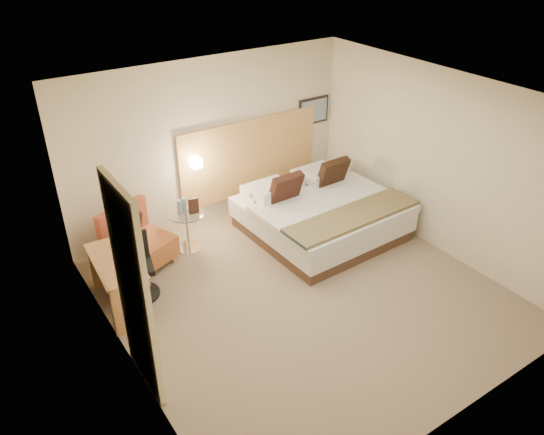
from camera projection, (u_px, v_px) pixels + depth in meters
floor at (303, 293)px, 7.24m from camera, size 4.80×5.00×0.02m
ceiling at (311, 99)px, 5.87m from camera, size 4.80×5.00×0.02m
wall_back at (211, 143)px, 8.36m from camera, size 4.80×0.02×2.70m
wall_front at (475, 319)px, 4.75m from camera, size 4.80×0.02×2.70m
wall_left at (118, 270)px, 5.40m from camera, size 0.02×5.00×2.70m
wall_right at (438, 162)px, 7.72m from camera, size 0.02×5.00×2.70m
headboard_panel at (250, 157)px, 8.87m from camera, size 2.60×0.04×1.30m
art_frame at (313, 111)px, 9.24m from camera, size 0.62×0.03×0.47m
art_canvas at (314, 111)px, 9.22m from camera, size 0.54×0.01×0.39m
lamp_arm at (194, 161)px, 8.23m from camera, size 0.02×0.12×0.02m
lamp_shade at (196, 163)px, 8.18m from camera, size 0.15×0.15×0.15m
curtain at (133, 291)px, 5.31m from camera, size 0.06×0.90×2.42m
bottle_a at (180, 207)px, 7.81m from camera, size 0.08×0.08×0.22m
bottle_b at (184, 205)px, 7.87m from camera, size 0.08×0.08×0.22m
menu_folder at (194, 206)px, 7.82m from camera, size 0.15×0.07×0.25m
bed at (320, 213)px, 8.43m from camera, size 2.26×2.19×1.07m
lounge_chair at (137, 243)px, 7.65m from camera, size 1.06×1.00×0.89m
side_table at (188, 229)px, 8.02m from camera, size 0.63×0.63×0.62m
desk at (119, 270)px, 6.73m from camera, size 0.61×1.19×0.72m
desk_chair at (138, 271)px, 7.04m from camera, size 0.62×0.62×0.89m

